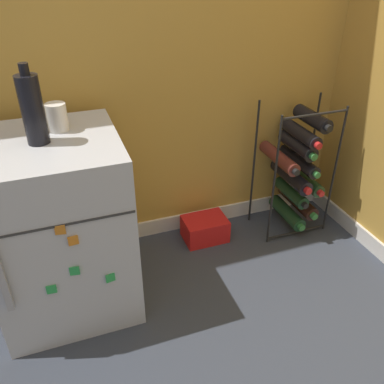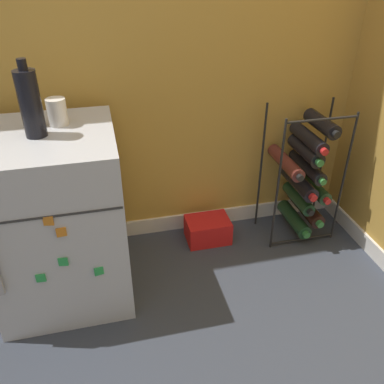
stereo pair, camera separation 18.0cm
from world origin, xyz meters
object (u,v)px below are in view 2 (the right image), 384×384
at_px(soda_box, 208,230).
at_px(fridge_top_cup, 57,112).
at_px(mini_fridge, 59,219).
at_px(fridge_top_bottle, 30,103).
at_px(wine_rack, 303,176).

distance_m(soda_box, fridge_top_cup, 1.03).
bearing_deg(fridge_top_cup, soda_box, 9.29).
xyz_separation_m(mini_fridge, fridge_top_cup, (0.06, 0.09, 0.45)).
bearing_deg(fridge_top_bottle, soda_box, 15.32).
distance_m(mini_fridge, fridge_top_cup, 0.46).
xyz_separation_m(soda_box, fridge_top_bottle, (-0.74, -0.20, 0.85)).
relative_size(mini_fridge, fridge_top_cup, 7.26).
bearing_deg(fridge_top_bottle, mini_fridge, 30.28).
bearing_deg(mini_fridge, wine_rack, 7.21).
bearing_deg(fridge_top_bottle, wine_rack, 7.49).
distance_m(wine_rack, fridge_top_bottle, 1.38).
height_order(mini_fridge, fridge_top_cup, fridge_top_cup).
bearing_deg(fridge_top_cup, wine_rack, 3.41).
height_order(soda_box, fridge_top_bottle, fridge_top_bottle).
distance_m(soda_box, fridge_top_bottle, 1.14).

